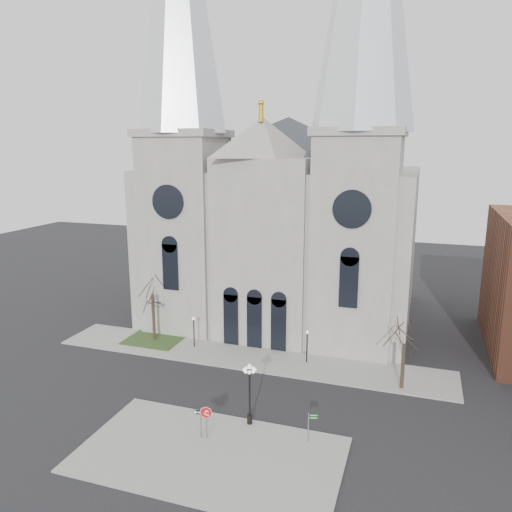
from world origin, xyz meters
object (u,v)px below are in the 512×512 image
(globe_lamp, at_px, (250,387))
(street_name_sign, at_px, (310,425))
(one_way_sign, at_px, (201,418))
(stop_sign, at_px, (206,416))

(globe_lamp, xyz_separation_m, street_name_sign, (4.80, -0.86, -1.73))
(globe_lamp, distance_m, one_way_sign, 4.22)
(globe_lamp, height_order, one_way_sign, globe_lamp)
(stop_sign, bearing_deg, one_way_sign, -164.41)
(globe_lamp, relative_size, one_way_sign, 2.13)
(globe_lamp, height_order, street_name_sign, globe_lamp)
(one_way_sign, relative_size, street_name_sign, 1.02)
(stop_sign, height_order, one_way_sign, stop_sign)
(stop_sign, distance_m, one_way_sign, 0.49)
(street_name_sign, bearing_deg, one_way_sign, 176.92)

